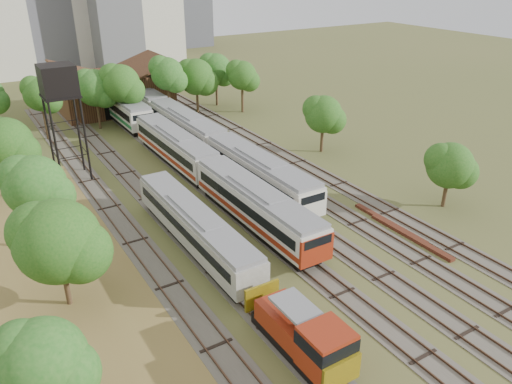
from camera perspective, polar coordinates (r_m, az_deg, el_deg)
ground at (r=35.84m, az=15.69°, el=-12.73°), size 240.00×240.00×0.00m
dry_grass_patch at (r=34.05m, az=-17.86°, el=-15.35°), size 14.00×60.00×0.04m
tracks at (r=52.73m, az=-4.62°, el=1.17°), size 24.60×80.00×0.19m
railcar_red_set at (r=50.10m, az=-5.20°, el=2.21°), size 3.01×34.57×3.72m
railcar_green_set at (r=64.06m, az=-7.94°, el=7.32°), size 3.09×52.08×3.82m
railcar_rear at (r=74.23m, az=-14.91°, el=9.22°), size 3.10×16.08×3.84m
shunter_locomotive at (r=30.14m, az=5.75°, el=-16.22°), size 2.58×8.10×3.38m
old_grey_coach at (r=40.52m, az=-6.96°, el=-4.01°), size 2.70×18.00×3.33m
water_tower at (r=54.17m, az=-21.66°, el=11.41°), size 3.48×3.48×12.01m
rail_pile_near at (r=44.23m, az=17.23°, el=-4.87°), size 0.58×8.70×0.29m
rail_pile_far at (r=45.85m, az=15.00°, el=-3.45°), size 0.52×8.37×0.27m
maintenance_shed at (r=81.11m, az=-15.94°, el=11.08°), size 16.45×11.55×7.58m
tree_band_left at (r=48.84m, az=-26.62°, el=2.87°), size 7.82×73.84×8.02m
tree_band_far at (r=72.86m, az=-13.93°, el=12.15°), size 36.84×9.64×8.92m
tree_band_right at (r=60.87m, az=7.54°, el=9.12°), size 4.97×41.91×7.72m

